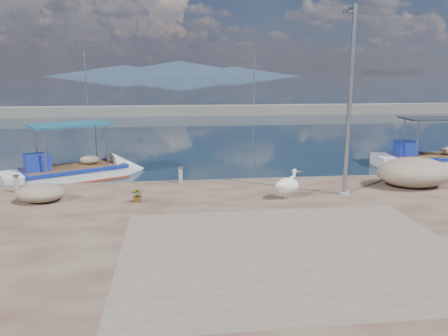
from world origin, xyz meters
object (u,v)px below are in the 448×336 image
Objects in this scene: lamp_post at (349,109)px; boat_right at (432,162)px; boat_left at (73,174)px; pelican at (288,185)px; bollard_near at (181,174)px.

boat_right is at bearing 40.33° from lamp_post.
boat_right is (19.26, 0.82, -0.00)m from boat_left.
pelican is 3.66m from lamp_post.
lamp_post reaches higher than boat_left.
lamp_post is at bearing -12.80° from pelican.
boat_right is 10.84m from lamp_post.
bollard_near is (5.19, -3.38, 0.65)m from boat_left.
boat_left is at bearing 123.10° from pelican.
lamp_post is (2.36, 0.40, 2.77)m from pelican.
bollard_near is (-3.91, 2.84, -0.13)m from pelican.
boat_left reaches higher than pelican.
pelican reaches higher than bollard_near.
lamp_post is at bearing -54.99° from boat_left.
boat_left is at bearing -172.95° from boat_right.
boat_left is at bearing 153.07° from lamp_post.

